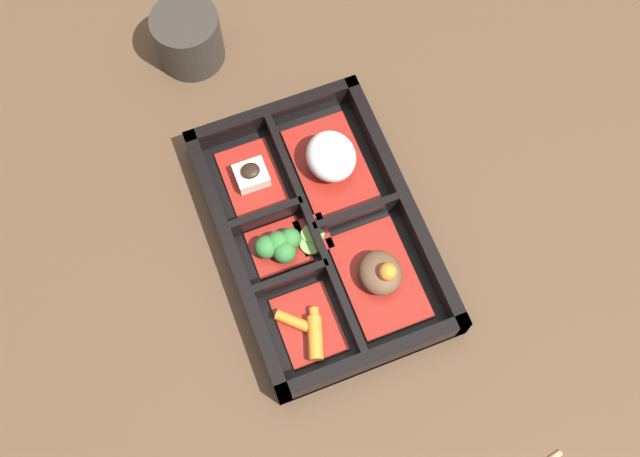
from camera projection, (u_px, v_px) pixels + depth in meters
name	position (u px, v px, depth m)	size (l,w,h in m)	color
ground_plane	(320.00, 237.00, 0.84)	(3.00, 3.00, 0.00)	#4C3523
bento_base	(320.00, 235.00, 0.83)	(0.32, 0.21, 0.01)	black
bento_rim	(318.00, 231.00, 0.82)	(0.32, 0.21, 0.04)	black
bowl_rice	(331.00, 159.00, 0.84)	(0.12, 0.08, 0.05)	maroon
bowl_stew	(380.00, 275.00, 0.80)	(0.12, 0.08, 0.05)	maroon
bowl_tofu	(252.00, 177.00, 0.84)	(0.09, 0.06, 0.03)	maroon
bowl_greens	(278.00, 247.00, 0.81)	(0.06, 0.06, 0.03)	maroon
bowl_carrots	(309.00, 328.00, 0.78)	(0.08, 0.06, 0.02)	maroon
bowl_pickles	(313.00, 237.00, 0.82)	(0.04, 0.04, 0.01)	maroon
tea_cup	(188.00, 37.00, 0.89)	(0.08, 0.08, 0.07)	#2D2823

